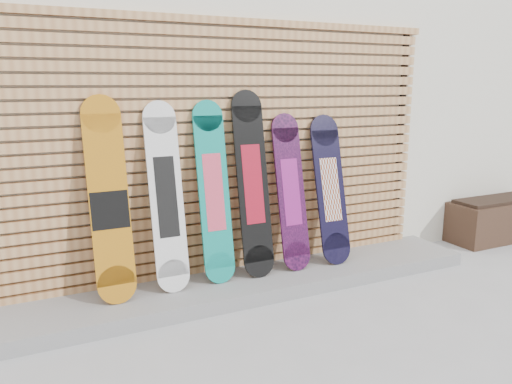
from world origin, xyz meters
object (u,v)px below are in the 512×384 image
(snowboard_1, at_px, (166,197))
(snowboard_0, at_px, (109,201))
(planter_box, at_px, (494,220))
(snowboard_2, at_px, (214,192))
(snowboard_4, at_px, (291,192))
(snowboard_5, at_px, (330,189))
(snowboard_3, at_px, (253,184))

(snowboard_1, bearing_deg, snowboard_0, -178.02)
(planter_box, relative_size, snowboard_2, 0.72)
(snowboard_0, distance_m, snowboard_4, 1.58)
(snowboard_5, bearing_deg, snowboard_1, 179.31)
(planter_box, relative_size, snowboard_4, 0.78)
(snowboard_0, xyz_separation_m, snowboard_5, (1.99, -0.00, -0.09))
(snowboard_4, bearing_deg, snowboard_1, 179.67)
(snowboard_0, height_order, snowboard_1, snowboard_0)
(snowboard_4, bearing_deg, planter_box, -0.13)
(snowboard_2, bearing_deg, snowboard_4, -1.07)
(snowboard_4, bearing_deg, snowboard_3, 179.87)
(snowboard_2, xyz_separation_m, snowboard_5, (1.14, -0.03, -0.08))
(snowboard_0, xyz_separation_m, snowboard_2, (0.85, 0.02, -0.01))
(snowboard_3, bearing_deg, snowboard_0, -179.53)
(snowboard_0, bearing_deg, planter_box, 0.04)
(planter_box, height_order, snowboard_2, snowboard_2)
(snowboard_3, distance_m, snowboard_5, 0.80)
(snowboard_4, relative_size, snowboard_5, 1.02)
(snowboard_3, height_order, snowboard_4, snowboard_3)
(snowboard_1, xyz_separation_m, snowboard_4, (1.14, -0.01, -0.06))
(snowboard_0, distance_m, snowboard_1, 0.45)
(snowboard_0, relative_size, snowboard_1, 1.03)
(planter_box, xyz_separation_m, snowboard_1, (-3.80, 0.01, 0.63))
(snowboard_2, height_order, snowboard_5, snowboard_2)
(snowboard_1, distance_m, snowboard_2, 0.41)
(snowboard_0, height_order, snowboard_3, snowboard_3)
(snowboard_2, xyz_separation_m, snowboard_4, (0.73, -0.01, -0.06))
(snowboard_4, height_order, snowboard_5, snowboard_4)
(snowboard_2, distance_m, snowboard_4, 0.73)
(planter_box, distance_m, snowboard_5, 2.32)
(snowboard_0, height_order, snowboard_2, snowboard_0)
(snowboard_1, bearing_deg, snowboard_5, -0.69)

